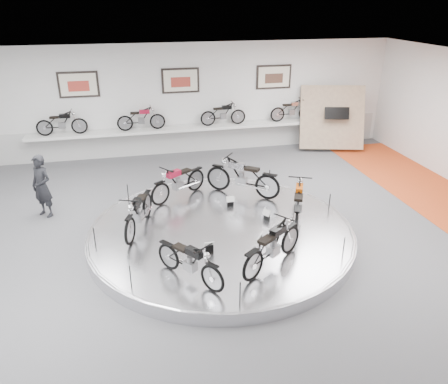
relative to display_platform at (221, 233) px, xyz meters
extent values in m
plane|color=#4F4F52|center=(0.00, -0.30, -0.15)|extent=(16.00, 16.00, 0.00)
plane|color=white|center=(0.00, -0.30, 3.85)|extent=(16.00, 16.00, 0.00)
plane|color=white|center=(0.00, 6.70, 1.85)|extent=(16.00, 0.00, 16.00)
cube|color=#BCBCBA|center=(0.00, 6.68, 0.40)|extent=(15.68, 0.04, 1.10)
cylinder|color=silver|center=(0.00, 0.00, 0.00)|extent=(6.40, 6.40, 0.30)
torus|color=#B2B2BA|center=(0.00, 0.00, 0.12)|extent=(6.40, 6.40, 0.10)
cube|color=silver|center=(0.00, 6.40, 0.85)|extent=(11.00, 0.55, 0.10)
cube|color=beige|center=(-3.50, 6.66, 2.55)|extent=(1.35, 0.06, 0.88)
cube|color=beige|center=(0.00, 6.66, 2.55)|extent=(1.35, 0.06, 0.88)
cube|color=beige|center=(3.50, 6.66, 2.55)|extent=(1.35, 0.06, 0.88)
cube|color=tan|center=(5.60, 5.80, 1.10)|extent=(2.56, 1.52, 2.30)
imported|color=black|center=(-4.35, 2.27, 0.70)|extent=(0.74, 0.71, 1.71)
camera|label=1|loc=(-2.00, -9.12, 5.29)|focal=35.00mm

